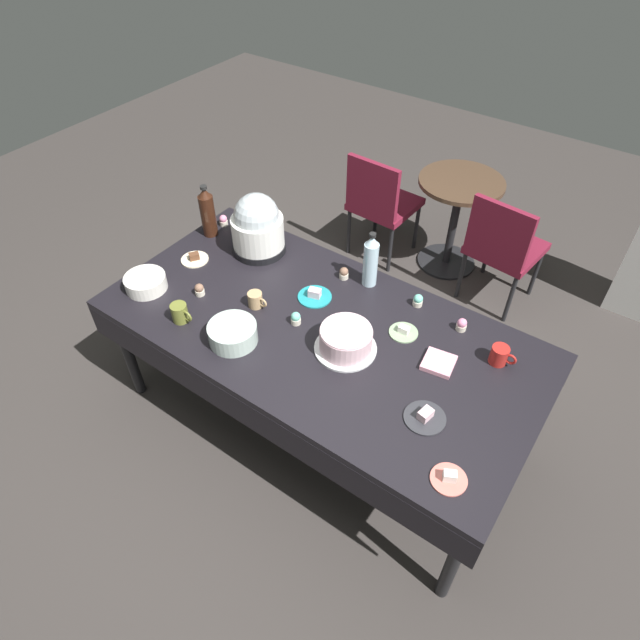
{
  "coord_description": "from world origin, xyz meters",
  "views": [
    {
      "loc": [
        1.11,
        -1.56,
        2.65
      ],
      "look_at": [
        0.0,
        0.0,
        0.8
      ],
      "focal_mm": 30.66,
      "sensor_mm": 36.0,
      "label": 1
    }
  ],
  "objects_px": {
    "cupcake_mint": "(344,273)",
    "round_cafe_table": "(457,208)",
    "cupcake_vanilla": "(223,221)",
    "cupcake_rose": "(418,300)",
    "dessert_plate_coral": "(449,478)",
    "coffee_mug_red": "(500,355)",
    "frosted_layer_cake": "(346,340)",
    "dessert_plate_teal": "(315,295)",
    "dessert_plate_cream": "(195,259)",
    "soda_bottle_cola": "(208,212)",
    "slow_cooker": "(257,226)",
    "cupcake_lemon": "(462,325)",
    "dessert_plate_sage": "(404,332)",
    "soda_bottle_water": "(371,261)",
    "coffee_mug_tan": "(256,300)",
    "ceramic_snack_bowl": "(146,283)",
    "potluck_table": "(320,336)",
    "glass_salad_bowl": "(233,333)",
    "maroon_chair_left": "(380,201)",
    "maroon_chair_right": "(503,245)",
    "cupcake_cocoa": "(199,290)",
    "dessert_plate_charcoal": "(425,417)",
    "coffee_mug_olive": "(180,313)"
  },
  "relations": [
    {
      "from": "potluck_table",
      "to": "maroon_chair_left",
      "type": "distance_m",
      "value": 1.66
    },
    {
      "from": "dessert_plate_coral",
      "to": "coffee_mug_red",
      "type": "xyz_separation_m",
      "value": [
        -0.08,
        0.68,
        0.03
      ]
    },
    {
      "from": "coffee_mug_tan",
      "to": "cupcake_lemon",
      "type": "bearing_deg",
      "value": 25.82
    },
    {
      "from": "cupcake_vanilla",
      "to": "cupcake_rose",
      "type": "xyz_separation_m",
      "value": [
        1.31,
        0.04,
        0.0
      ]
    },
    {
      "from": "cupcake_cocoa",
      "to": "potluck_table",
      "type": "bearing_deg",
      "value": 14.03
    },
    {
      "from": "potluck_table",
      "to": "soda_bottle_cola",
      "type": "height_order",
      "value": "soda_bottle_cola"
    },
    {
      "from": "coffee_mug_tan",
      "to": "dessert_plate_teal",
      "type": "bearing_deg",
      "value": 47.65
    },
    {
      "from": "dessert_plate_coral",
      "to": "maroon_chair_right",
      "type": "relative_size",
      "value": 0.17
    },
    {
      "from": "cupcake_rose",
      "to": "soda_bottle_water",
      "type": "xyz_separation_m",
      "value": [
        -0.3,
        0.01,
        0.12
      ]
    },
    {
      "from": "glass_salad_bowl",
      "to": "ceramic_snack_bowl",
      "type": "bearing_deg",
      "value": 178.01
    },
    {
      "from": "coffee_mug_tan",
      "to": "maroon_chair_right",
      "type": "relative_size",
      "value": 0.13
    },
    {
      "from": "frosted_layer_cake",
      "to": "coffee_mug_tan",
      "type": "xyz_separation_m",
      "value": [
        -0.54,
        -0.01,
        -0.02
      ]
    },
    {
      "from": "potluck_table",
      "to": "frosted_layer_cake",
      "type": "xyz_separation_m",
      "value": [
        0.18,
        -0.05,
        0.12
      ]
    },
    {
      "from": "dessert_plate_sage",
      "to": "coffee_mug_tan",
      "type": "xyz_separation_m",
      "value": [
        -0.71,
        -0.26,
        0.03
      ]
    },
    {
      "from": "glass_salad_bowl",
      "to": "round_cafe_table",
      "type": "relative_size",
      "value": 0.33
    },
    {
      "from": "coffee_mug_red",
      "to": "coffee_mug_olive",
      "type": "bearing_deg",
      "value": -155.07
    },
    {
      "from": "coffee_mug_tan",
      "to": "coffee_mug_red",
      "type": "bearing_deg",
      "value": 16.85
    },
    {
      "from": "ceramic_snack_bowl",
      "to": "coffee_mug_olive",
      "type": "height_order",
      "value": "coffee_mug_olive"
    },
    {
      "from": "cupcake_vanilla",
      "to": "soda_bottle_cola",
      "type": "height_order",
      "value": "soda_bottle_cola"
    },
    {
      "from": "slow_cooker",
      "to": "cupcake_lemon",
      "type": "distance_m",
      "value": 1.24
    },
    {
      "from": "slow_cooker",
      "to": "coffee_mug_tan",
      "type": "height_order",
      "value": "slow_cooker"
    },
    {
      "from": "ceramic_snack_bowl",
      "to": "round_cafe_table",
      "type": "xyz_separation_m",
      "value": [
        0.87,
        2.07,
        -0.29
      ]
    },
    {
      "from": "glass_salad_bowl",
      "to": "cupcake_lemon",
      "type": "distance_m",
      "value": 1.11
    },
    {
      "from": "cupcake_lemon",
      "to": "cupcake_vanilla",
      "type": "relative_size",
      "value": 1.0
    },
    {
      "from": "cupcake_cocoa",
      "to": "coffee_mug_tan",
      "type": "xyz_separation_m",
      "value": [
        0.3,
        0.1,
        0.01
      ]
    },
    {
      "from": "coffee_mug_red",
      "to": "maroon_chair_right",
      "type": "height_order",
      "value": "maroon_chair_right"
    },
    {
      "from": "soda_bottle_water",
      "to": "dessert_plate_teal",
      "type": "bearing_deg",
      "value": -122.9
    },
    {
      "from": "dessert_plate_cream",
      "to": "coffee_mug_tan",
      "type": "bearing_deg",
      "value": -9.85
    },
    {
      "from": "dessert_plate_cream",
      "to": "soda_bottle_cola",
      "type": "relative_size",
      "value": 0.48
    },
    {
      "from": "coffee_mug_tan",
      "to": "soda_bottle_water",
      "type": "bearing_deg",
      "value": 52.42
    },
    {
      "from": "dessert_plate_sage",
      "to": "coffee_mug_red",
      "type": "distance_m",
      "value": 0.46
    },
    {
      "from": "cupcake_rose",
      "to": "dessert_plate_sage",
      "type": "bearing_deg",
      "value": -79.43
    },
    {
      "from": "soda_bottle_cola",
      "to": "coffee_mug_olive",
      "type": "xyz_separation_m",
      "value": [
        0.4,
        -0.63,
        -0.1
      ]
    },
    {
      "from": "slow_cooker",
      "to": "coffee_mug_red",
      "type": "height_order",
      "value": "slow_cooker"
    },
    {
      "from": "glass_salad_bowl",
      "to": "dessert_plate_coral",
      "type": "height_order",
      "value": "glass_salad_bowl"
    },
    {
      "from": "potluck_table",
      "to": "coffee_mug_tan",
      "type": "bearing_deg",
      "value": -170.23
    },
    {
      "from": "ceramic_snack_bowl",
      "to": "soda_bottle_cola",
      "type": "distance_m",
      "value": 0.58
    },
    {
      "from": "cupcake_mint",
      "to": "round_cafe_table",
      "type": "xyz_separation_m",
      "value": [
        0.07,
        1.39,
        -0.28
      ]
    },
    {
      "from": "frosted_layer_cake",
      "to": "ceramic_snack_bowl",
      "type": "bearing_deg",
      "value": -167.72
    },
    {
      "from": "dessert_plate_teal",
      "to": "cupcake_rose",
      "type": "height_order",
      "value": "cupcake_rose"
    },
    {
      "from": "dessert_plate_cream",
      "to": "cupcake_cocoa",
      "type": "height_order",
      "value": "cupcake_cocoa"
    },
    {
      "from": "coffee_mug_red",
      "to": "cupcake_cocoa",
      "type": "bearing_deg",
      "value": -162.71
    },
    {
      "from": "frosted_layer_cake",
      "to": "cupcake_rose",
      "type": "xyz_separation_m",
      "value": [
        0.13,
        0.47,
        -0.03
      ]
    },
    {
      "from": "cupcake_vanilla",
      "to": "coffee_mug_red",
      "type": "distance_m",
      "value": 1.8
    },
    {
      "from": "slow_cooker",
      "to": "dessert_plate_cream",
      "type": "relative_size",
      "value": 2.31
    },
    {
      "from": "dessert_plate_charcoal",
      "to": "dessert_plate_coral",
      "type": "height_order",
      "value": "same"
    },
    {
      "from": "ceramic_snack_bowl",
      "to": "cupcake_lemon",
      "type": "height_order",
      "value": "ceramic_snack_bowl"
    },
    {
      "from": "cupcake_lemon",
      "to": "coffee_mug_tan",
      "type": "xyz_separation_m",
      "value": [
        -0.93,
        -0.45,
        0.01
      ]
    },
    {
      "from": "ceramic_snack_bowl",
      "to": "cupcake_mint",
      "type": "bearing_deg",
      "value": 40.03
    },
    {
      "from": "dessert_plate_charcoal",
      "to": "cupcake_rose",
      "type": "distance_m",
      "value": 0.71
    }
  ]
}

